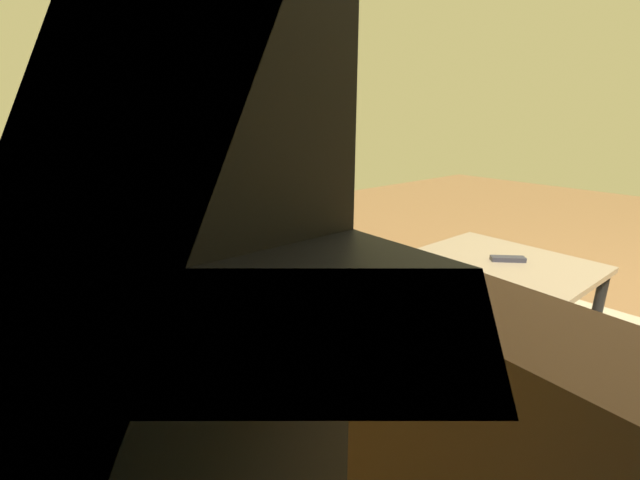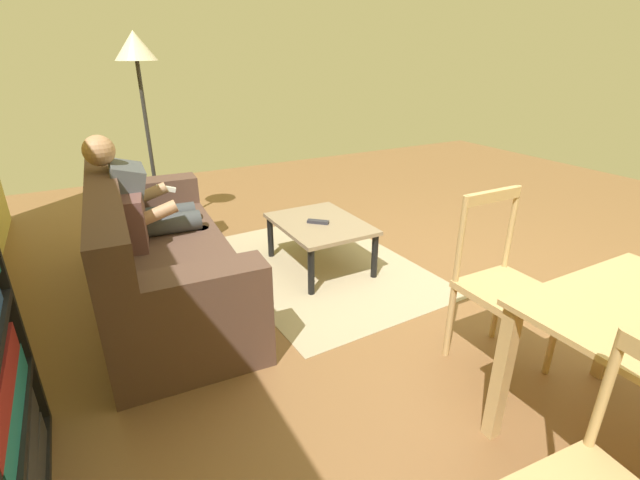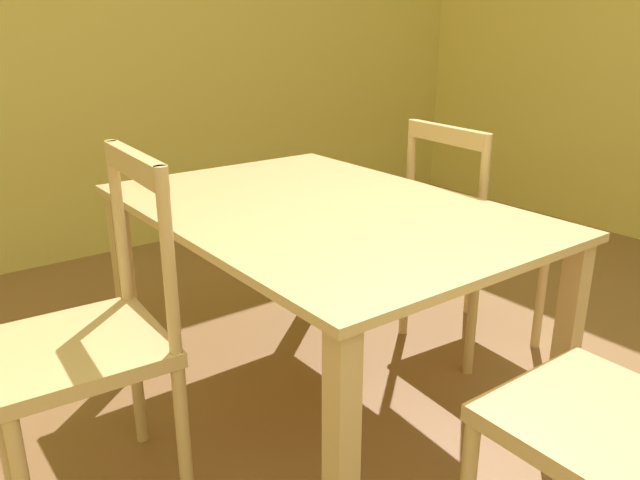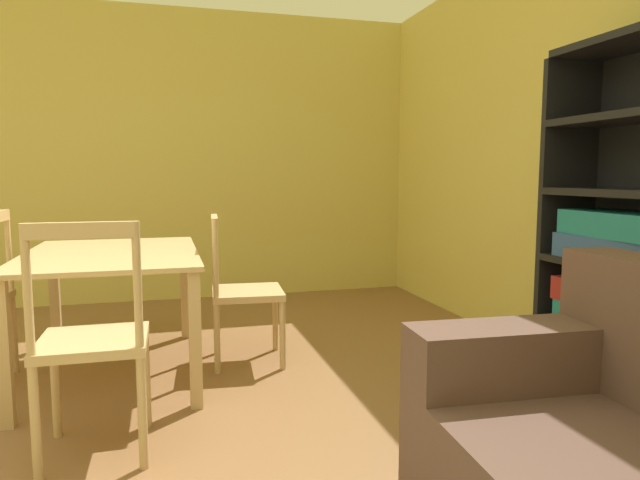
# 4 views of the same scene
# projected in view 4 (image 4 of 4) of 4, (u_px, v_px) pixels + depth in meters

# --- Properties ---
(wall_side) EXTENTS (0.12, 5.93, 2.63)m
(wall_side) POSITION_uv_depth(u_px,v_px,m) (91.00, 156.00, 4.98)
(wall_side) COLOR #D2BE5D
(wall_side) RESTS_ON ground_plane
(bookshelf) EXTENTS (0.95, 0.36, 1.78)m
(bookshelf) POSITION_uv_depth(u_px,v_px,m) (634.00, 273.00, 2.65)
(bookshelf) COLOR black
(bookshelf) RESTS_ON ground_plane
(dining_table) EXTENTS (1.37, 0.94, 0.71)m
(dining_table) POSITION_uv_depth(u_px,v_px,m) (112.00, 268.00, 3.23)
(dining_table) COLOR tan
(dining_table) RESTS_ON ground_plane
(dining_chair_near_wall) EXTENTS (0.45, 0.45, 0.90)m
(dining_chair_near_wall) POSITION_uv_depth(u_px,v_px,m) (242.00, 291.00, 3.45)
(dining_chair_near_wall) COLOR tan
(dining_chair_near_wall) RESTS_ON ground_plane
(dining_chair_facing_couch) EXTENTS (0.43, 0.43, 0.97)m
(dining_chair_facing_couch) POSITION_uv_depth(u_px,v_px,m) (93.00, 342.00, 2.27)
(dining_chair_facing_couch) COLOR tan
(dining_chair_facing_couch) RESTS_ON ground_plane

